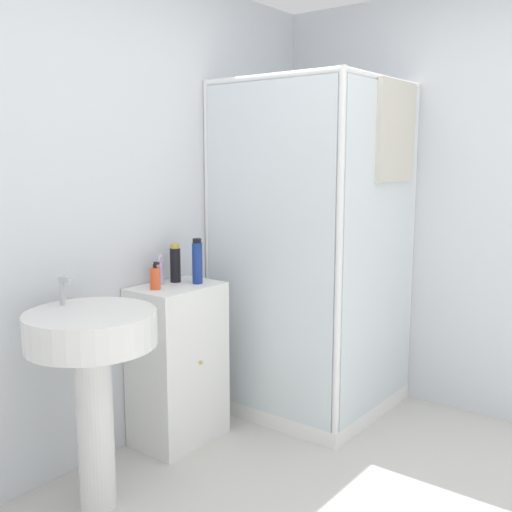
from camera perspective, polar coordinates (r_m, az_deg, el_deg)
wall_back at (r=3.08m, az=-14.82°, el=3.68°), size 6.40×0.06×2.50m
shower_enclosure at (r=3.68m, az=5.89°, el=-6.47°), size 0.93×0.96×1.98m
vanity_cabinet at (r=3.33m, az=-7.45°, el=-10.12°), size 0.48×0.35×0.87m
sink at (r=2.70m, az=-15.34°, el=-9.28°), size 0.56×0.56×1.02m
soap_dispenser at (r=3.12m, az=-9.59°, el=-2.09°), size 0.05×0.06×0.14m
shampoo_bottle_tall_black at (r=3.28m, az=-7.70°, el=-0.72°), size 0.06×0.06×0.21m
shampoo_bottle_blue at (r=3.23m, az=-5.61°, el=-0.54°), size 0.06×0.06×0.24m
lotion_bottle_white at (r=3.24m, az=-9.17°, el=-1.52°), size 0.04×0.04×0.16m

